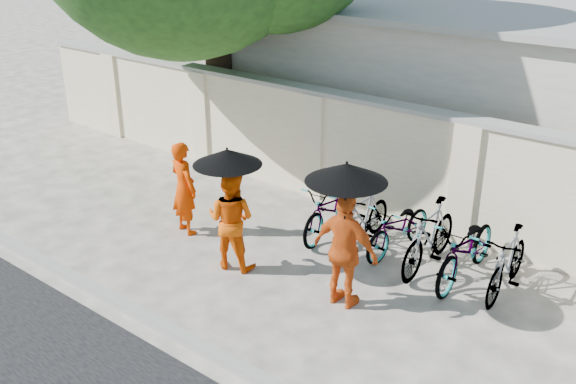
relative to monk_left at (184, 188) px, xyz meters
The scene contains 15 objects.
ground 2.02m from the monk_left, 15.24° to the right, with size 80.00×80.00×0.00m, color beige.
kerb 2.92m from the monk_left, 50.78° to the right, with size 40.00×0.16×0.12m, color gray.
compound_wall 3.89m from the monk_left, 44.26° to the left, with size 20.00×0.30×2.00m, color #F3E9BA.
building_behind 7.58m from the monk_left, 59.84° to the left, with size 14.00×6.00×3.20m, color beige.
monk_left is the anchor object (origin of this frame).
monk_center 1.48m from the monk_left, 14.60° to the right, with size 0.76×0.59×1.57m, color #DF4F05.
parasol_center 1.85m from the monk_left, 17.01° to the right, with size 1.00×1.00×1.05m.
monk_right 3.38m from the monk_left, ahead, with size 0.98×0.41×1.67m, color #CE4F13.
parasol_right 3.61m from the monk_left, ahead, with size 1.07×1.07×1.17m.
bike_0 2.50m from the monk_left, 36.13° to the left, with size 0.63×1.81×0.95m, color gray.
bike_1 3.01m from the monk_left, 29.60° to the left, with size 0.45×1.59×0.95m, color gray.
bike_2 3.60m from the monk_left, 26.65° to the left, with size 0.57×1.65×0.87m, color gray.
bike_3 4.08m from the monk_left, 20.80° to the left, with size 0.50×1.78×1.07m, color gray.
bike_4 4.65m from the monk_left, 18.39° to the left, with size 0.66×1.90×1.00m, color gray.
bike_5 5.23m from the monk_left, 16.43° to the left, with size 0.45×1.61×0.97m, color gray.
Camera 1 is at (5.71, -6.15, 4.95)m, focal length 40.00 mm.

